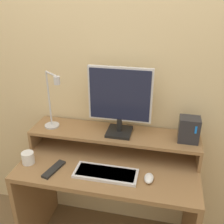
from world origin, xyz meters
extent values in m
cube|color=beige|center=(0.00, 0.60, 1.25)|extent=(6.00, 0.05, 2.50)
cube|color=olive|center=(0.00, 0.28, 0.73)|extent=(1.14, 0.56, 0.03)
cube|color=olive|center=(-0.56, 0.28, 0.36)|extent=(0.03, 0.56, 0.72)
cube|color=olive|center=(0.56, 0.28, 0.36)|extent=(0.03, 0.56, 0.72)
cube|color=olive|center=(-0.56, 0.43, 0.81)|extent=(0.02, 0.26, 0.12)
cube|color=olive|center=(0.56, 0.43, 0.81)|extent=(0.02, 0.26, 0.12)
cube|color=olive|center=(0.00, 0.43, 0.88)|extent=(1.14, 0.26, 0.02)
cube|color=black|center=(0.04, 0.43, 0.90)|extent=(0.16, 0.17, 0.02)
cylinder|color=black|center=(0.04, 0.43, 0.96)|extent=(0.04, 0.04, 0.09)
cube|color=silver|center=(0.04, 0.44, 1.17)|extent=(0.41, 0.02, 0.36)
cube|color=#191E38|center=(0.04, 0.43, 1.17)|extent=(0.38, 0.01, 0.33)
cylinder|color=silver|center=(-0.44, 0.42, 0.90)|extent=(0.10, 0.10, 0.01)
cylinder|color=silver|center=(-0.44, 0.42, 1.10)|extent=(0.01, 0.01, 0.38)
cylinder|color=silver|center=(-0.39, 0.38, 1.29)|extent=(0.11, 0.09, 0.01)
cylinder|color=silver|center=(-0.34, 0.34, 1.26)|extent=(0.04, 0.04, 0.05)
cube|color=#28282D|center=(0.48, 0.43, 0.97)|extent=(0.13, 0.10, 0.16)
cube|color=#1972F2|center=(0.52, 0.38, 1.00)|extent=(0.01, 0.00, 0.05)
cube|color=silver|center=(0.01, 0.17, 0.76)|extent=(0.38, 0.15, 0.02)
cube|color=#AFAFB3|center=(0.01, 0.17, 0.76)|extent=(0.35, 0.12, 0.01)
ellipsoid|color=white|center=(0.27, 0.17, 0.77)|extent=(0.05, 0.09, 0.04)
cube|color=black|center=(-0.32, 0.14, 0.76)|extent=(0.09, 0.19, 0.02)
cylinder|color=white|center=(-0.51, 0.17, 0.79)|extent=(0.08, 0.08, 0.08)
camera|label=1|loc=(0.32, -1.07, 1.77)|focal=42.00mm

